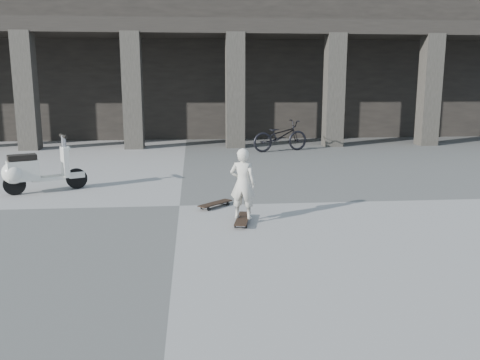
{
  "coord_description": "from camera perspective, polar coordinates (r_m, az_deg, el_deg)",
  "views": [
    {
      "loc": [
        0.29,
        -9.63,
        2.42
      ],
      "look_at": [
        1.1,
        -0.8,
        0.65
      ],
      "focal_mm": 38.0,
      "sensor_mm": 36.0,
      "label": 1
    }
  ],
  "objects": [
    {
      "name": "longboard",
      "position": [
        8.69,
        0.3,
        -4.4
      ],
      "size": [
        0.37,
        0.9,
        0.09
      ],
      "rotation": [
        0.0,
        0.0,
        1.37
      ],
      "color": "black",
      "rests_on": "ground"
    },
    {
      "name": "scooter",
      "position": [
        11.74,
        -22.46,
        0.94
      ],
      "size": [
        1.63,
        0.96,
        1.22
      ],
      "rotation": [
        0.0,
        0.0,
        0.44
      ],
      "color": "black",
      "rests_on": "ground"
    },
    {
      "name": "ground",
      "position": [
        9.93,
        -6.8,
        -2.89
      ],
      "size": [
        90.0,
        90.0,
        0.0
      ],
      "primitive_type": "plane",
      "color": "#50504D",
      "rests_on": "ground"
    },
    {
      "name": "bicycle",
      "position": [
        17.28,
        4.54,
        4.96
      ],
      "size": [
        2.11,
        1.26,
        1.05
      ],
      "primitive_type": "imported",
      "rotation": [
        0.0,
        0.0,
        1.88
      ],
      "color": "black",
      "rests_on": "ground"
    },
    {
      "name": "child",
      "position": [
        8.54,
        0.31,
        -0.4
      ],
      "size": [
        0.51,
        0.42,
        1.2
      ],
      "primitive_type": "imported",
      "rotation": [
        0.0,
        0.0,
        2.81
      ],
      "color": "beige",
      "rests_on": "longboard"
    },
    {
      "name": "skateboard_spare",
      "position": [
        9.73,
        -2.8,
        -2.69
      ],
      "size": [
        0.69,
        0.68,
        0.09
      ],
      "rotation": [
        0.0,
        0.0,
        0.77
      ],
      "color": "black",
      "rests_on": "ground"
    },
    {
      "name": "colonnade",
      "position": [
        23.41,
        -6.12,
        12.73
      ],
      "size": [
        28.0,
        8.82,
        6.0
      ],
      "color": "black",
      "rests_on": "ground"
    }
  ]
}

